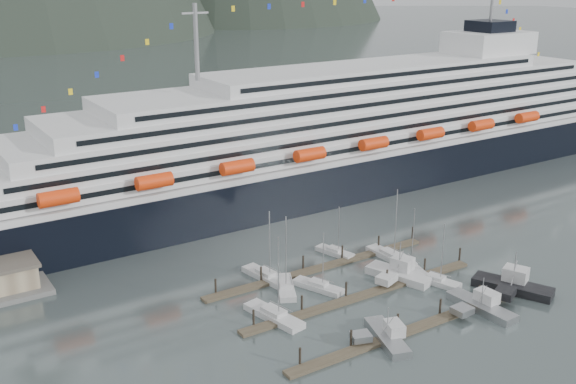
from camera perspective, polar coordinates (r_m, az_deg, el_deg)
name	(u,v)px	position (r m, az deg, el deg)	size (l,w,h in m)	color
ground	(398,296)	(117.73, 9.28, -8.67)	(1600.00, 1600.00, 0.00)	#485555
cruise_ship	(345,139)	(171.45, 4.83, 4.49)	(210.00, 30.40, 50.30)	black
dock_near	(417,327)	(108.24, 10.84, -11.15)	(48.18, 2.28, 3.20)	#453B2C
dock_mid	(364,294)	(116.73, 6.45, -8.61)	(48.18, 2.28, 3.20)	#453B2C
dock_far	(320,267)	(125.99, 2.72, -6.39)	(48.18, 2.28, 3.20)	#453B2C
sailboat_a	(285,288)	(117.98, -0.22, -8.10)	(6.78, 9.88, 14.51)	#B7B7B7
sailboat_b	(274,316)	(109.06, -1.21, -10.47)	(5.24, 11.85, 14.94)	#B7B7B7
sailboat_c	(318,287)	(118.42, 2.57, -8.04)	(5.88, 9.64, 11.17)	#B7B7B7
sailboat_d	(409,265)	(128.53, 10.17, -6.11)	(4.99, 10.44, 12.38)	#B7B7B7
sailboat_e	(266,277)	(122.01, -1.86, -7.18)	(4.49, 11.11, 13.77)	#B7B7B7
sailboat_f	(335,252)	(132.27, 3.98, -5.12)	(4.44, 8.51, 10.42)	#B7B7B7
sailboat_g	(390,257)	(131.43, 8.62, -5.44)	(3.10, 11.21, 14.84)	#B7B7B7
sailboat_h	(436,281)	(123.18, 12.39, -7.38)	(5.26, 9.30, 11.96)	#B7B7B7
trawler_a	(386,336)	(104.06, 8.31, -11.98)	(8.88, 11.50, 6.04)	#95989A
trawler_c	(481,306)	(115.71, 15.99, -9.22)	(8.86, 12.56, 6.30)	#95989A
trawler_d	(512,286)	(123.64, 18.46, -7.54)	(11.62, 13.84, 8.03)	black
trawler_e	(399,274)	(123.36, 9.34, -6.86)	(10.30, 12.52, 7.77)	#B7B7B7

